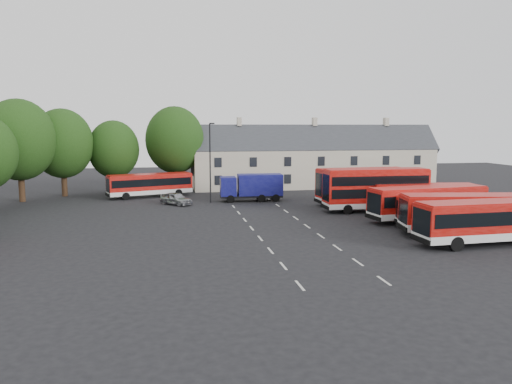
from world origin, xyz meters
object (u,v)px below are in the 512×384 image
(box_truck, at_px, (252,186))
(silver_car, at_px, (176,199))
(bus_row_a, at_px, (492,218))
(lamppost, at_px, (210,160))
(bus_dd_south, at_px, (376,187))

(box_truck, distance_m, silver_car, 9.10)
(bus_row_a, distance_m, lamppost, 31.04)
(box_truck, relative_size, silver_car, 1.78)
(bus_dd_south, bearing_deg, bus_row_a, -81.06)
(box_truck, xyz_separation_m, lamppost, (-4.94, -0.32, 3.12))
(bus_row_a, relative_size, lamppost, 1.29)
(bus_row_a, distance_m, box_truck, 28.44)
(box_truck, bearing_deg, lamppost, -174.09)
(box_truck, bearing_deg, silver_car, -170.21)
(bus_row_a, xyz_separation_m, lamppost, (-18.88, 24.46, 2.92))
(box_truck, bearing_deg, bus_dd_south, -36.97)
(bus_row_a, bearing_deg, lamppost, 125.04)
(bus_dd_south, height_order, lamppost, lamppost)
(box_truck, height_order, lamppost, lamppost)
(bus_row_a, height_order, bus_dd_south, bus_dd_south)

